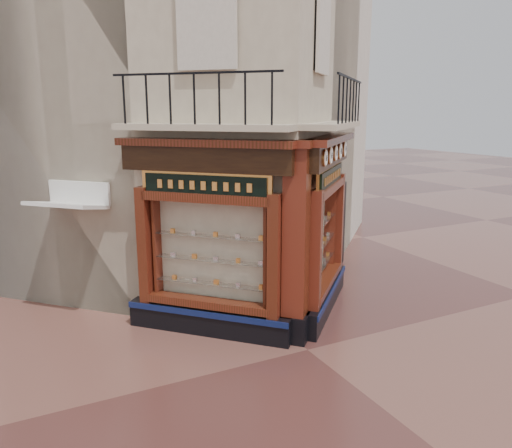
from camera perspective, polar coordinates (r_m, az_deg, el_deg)
ground at (r=9.96m, az=5.91°, el=-14.11°), size 80.00×80.00×0.00m
main_building at (r=14.52m, az=-7.37°, el=18.64°), size 11.31×11.31×12.00m
neighbour_left at (r=16.28m, az=-18.93°, el=15.67°), size 11.31×11.31×11.00m
neighbour_right at (r=17.70m, az=-2.24°, el=16.04°), size 11.31×11.31×11.00m
shopfront_left at (r=9.98m, az=-5.56°, el=-1.90°), size 2.86×2.86×3.98m
shopfront_right at (r=11.26m, az=7.91°, el=-0.26°), size 2.86×2.86×3.98m
corner_pilaster at (r=9.65m, az=4.58°, el=-2.56°), size 0.85×0.85×3.98m
balcony at (r=10.17m, az=1.89°, el=11.21°), size 5.94×2.97×1.03m
clock_a at (r=9.70m, az=7.87°, el=7.49°), size 0.27×0.27×0.33m
clock_b at (r=10.26m, az=8.47°, el=7.76°), size 0.29×0.29×0.37m
clock_c at (r=10.87m, az=9.05°, el=8.01°), size 0.28×0.28×0.35m
clock_d at (r=11.45m, az=9.54°, el=8.23°), size 0.30×0.30×0.38m
clock_e at (r=12.15m, az=10.07°, el=8.47°), size 0.31×0.31×0.39m
awning at (r=11.96m, az=-19.88°, el=-10.09°), size 1.73×1.73×0.24m
signboard_left at (r=9.68m, az=-5.88°, el=4.43°), size 1.96×1.96×0.52m
signboard_right at (r=11.05m, az=8.48°, el=5.40°), size 1.89×1.89×0.51m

